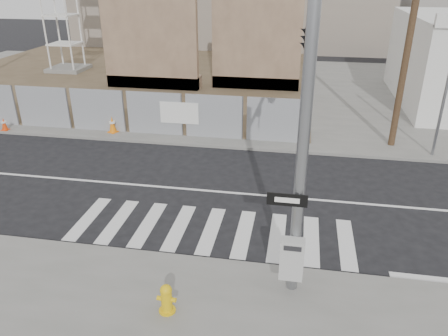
% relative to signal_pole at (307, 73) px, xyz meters
% --- Properties ---
extents(ground, '(100.00, 100.00, 0.00)m').
position_rel_signal_pole_xyz_m(ground, '(-2.49, 2.05, -4.78)').
color(ground, black).
rests_on(ground, ground).
extents(sidewalk_far, '(50.00, 20.00, 0.12)m').
position_rel_signal_pole_xyz_m(sidewalk_far, '(-2.49, 16.05, -4.72)').
color(sidewalk_far, slate).
rests_on(sidewalk_far, ground).
extents(signal_pole, '(0.96, 5.87, 7.00)m').
position_rel_signal_pole_xyz_m(signal_pole, '(0.00, 0.00, 0.00)').
color(signal_pole, gray).
rests_on(signal_pole, sidewalk_near).
extents(chain_link_fence, '(24.60, 0.04, 2.00)m').
position_rel_signal_pole_xyz_m(chain_link_fence, '(-12.49, 7.05, -3.66)').
color(chain_link_fence, gray).
rests_on(chain_link_fence, sidewalk_far).
extents(concrete_wall_left, '(6.00, 1.30, 8.00)m').
position_rel_signal_pole_xyz_m(concrete_wall_left, '(-9.49, 15.13, -1.40)').
color(concrete_wall_left, brown).
rests_on(concrete_wall_left, sidewalk_far).
extents(concrete_wall_right, '(5.50, 1.30, 8.00)m').
position_rel_signal_pole_xyz_m(concrete_wall_right, '(-2.99, 16.13, -1.40)').
color(concrete_wall_right, brown).
rests_on(concrete_wall_right, sidewalk_far).
extents(utility_pole_right, '(1.60, 0.28, 10.00)m').
position_rel_signal_pole_xyz_m(utility_pole_right, '(4.01, 7.55, 0.42)').
color(utility_pole_right, '#4B3623').
rests_on(utility_pole_right, sidewalk_far).
extents(fire_hydrant, '(0.45, 0.41, 0.73)m').
position_rel_signal_pole_xyz_m(fire_hydrant, '(-2.77, -4.10, -4.30)').
color(fire_hydrant, '#E4B60C').
rests_on(fire_hydrant, sidewalk_near).
extents(traffic_cone_b, '(0.33, 0.33, 0.63)m').
position_rel_signal_pole_xyz_m(traffic_cone_b, '(-14.02, 6.27, -4.35)').
color(traffic_cone_b, red).
rests_on(traffic_cone_b, sidewalk_far).
extents(traffic_cone_c, '(0.52, 0.52, 0.77)m').
position_rel_signal_pole_xyz_m(traffic_cone_c, '(-8.77, 6.89, -4.29)').
color(traffic_cone_c, orange).
rests_on(traffic_cone_c, sidewalk_far).
extents(traffic_cone_d, '(0.42, 0.42, 0.64)m').
position_rel_signal_pole_xyz_m(traffic_cone_d, '(-2.21, 7.41, -4.35)').
color(traffic_cone_d, orange).
rests_on(traffic_cone_d, sidewalk_far).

